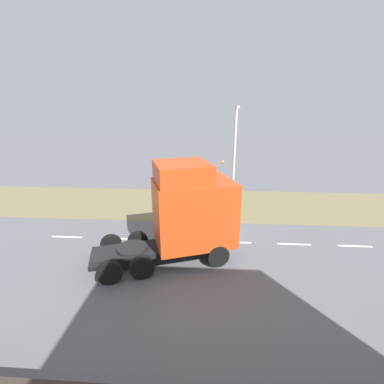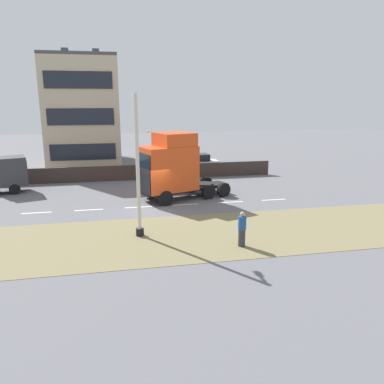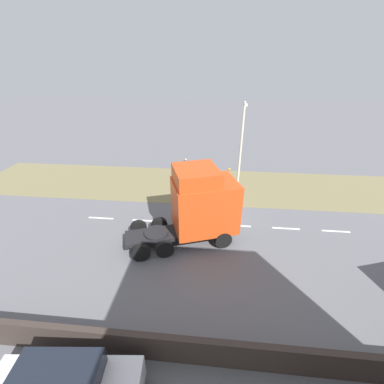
{
  "view_description": "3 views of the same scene",
  "coord_description": "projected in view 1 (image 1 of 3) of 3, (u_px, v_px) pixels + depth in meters",
  "views": [
    {
      "loc": [
        12.76,
        -0.64,
        6.97
      ],
      "look_at": [
        -0.71,
        -1.53,
        2.64
      ],
      "focal_mm": 24.0,
      "sensor_mm": 36.0,
      "label": 1
    },
    {
      "loc": [
        -24.14,
        2.21,
        6.89
      ],
      "look_at": [
        -1.65,
        -2.4,
        1.27
      ],
      "focal_mm": 35.0,
      "sensor_mm": 36.0,
      "label": 2
    },
    {
      "loc": [
        14.53,
        -0.78,
        10.11
      ],
      "look_at": [
        -0.54,
        -2.26,
        2.14
      ],
      "focal_mm": 24.0,
      "sensor_mm": 36.0,
      "label": 3
    }
  ],
  "objects": [
    {
      "name": "lane_markings",
      "position": [
        206.0,
        241.0,
        14.25
      ],
      "size": [
        0.16,
        17.8,
        0.0
      ],
      "color": "white",
      "rests_on": "ground"
    },
    {
      "name": "lamp_post",
      "position": [
        234.0,
        165.0,
        18.3
      ],
      "size": [
        1.33,
        0.42,
        7.25
      ],
      "color": "black",
      "rests_on": "ground"
    },
    {
      "name": "lorry_cab",
      "position": [
        188.0,
        212.0,
        12.15
      ],
      "size": [
        4.57,
        6.93,
        4.89
      ],
      "rotation": [
        0.0,
        0.0,
        0.34
      ],
      "color": "black",
      "rests_on": "ground"
    },
    {
      "name": "pedestrian",
      "position": [
        173.0,
        186.0,
        21.7
      ],
      "size": [
        0.39,
        0.39,
        1.75
      ],
      "color": "#333338",
      "rests_on": "ground"
    },
    {
      "name": "grass_verge",
      "position": [
        216.0,
        204.0,
        19.91
      ],
      "size": [
        7.0,
        44.0,
        0.01
      ],
      "color": "olive",
      "rests_on": "ground"
    },
    {
      "name": "ground_plane",
      "position": [
        219.0,
        242.0,
        14.21
      ],
      "size": [
        120.0,
        120.0,
        0.0
      ],
      "primitive_type": "plane",
      "color": "slate",
      "rests_on": "ground"
    }
  ]
}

